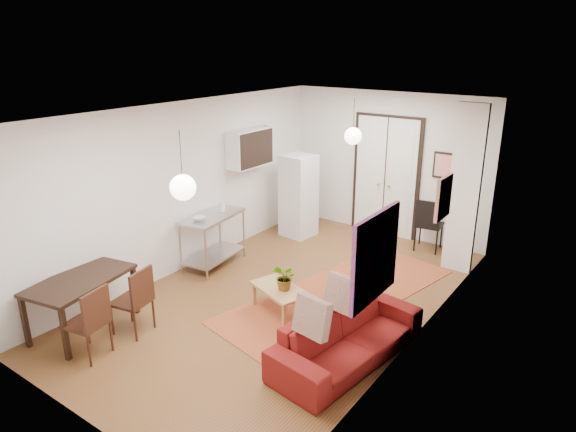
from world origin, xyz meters
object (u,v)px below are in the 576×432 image
Objects in this scene: fridge at (299,196)px; dining_table at (80,284)px; dining_chair_near at (136,292)px; dining_chair_far at (92,313)px; kitchen_counter at (213,233)px; sofa at (348,337)px; coffee_table at (280,291)px; black_side_chair at (432,218)px.

dining_table is (-0.35, -4.75, -0.15)m from fridge.
dining_chair_far is (0.00, -0.70, 0.00)m from dining_chair_near.
kitchen_counter is 2.63m from dining_table.
fridge is at bearing 50.50° from sofa.
fridge is at bearing 119.51° from coffee_table.
black_side_chair reaches higher than dining_chair_far.
dining_chair_near reaches higher than sofa.
dining_chair_near is at bearing 168.95° from dining_chair_far.
fridge is 2.64m from black_side_chair.
dining_chair_near reaches higher than kitchen_counter.
sofa reaches higher than coffee_table.
dining_table is at bearing -123.96° from dining_chair_far.
coffee_table is 2.02m from dining_chair_near.
dining_table reaches higher than coffee_table.
sofa is 2.28× the size of dining_chair_near.
black_side_chair reaches higher than coffee_table.
dining_table is 1.49× the size of black_side_chair.
black_side_chair is at bearing 39.33° from kitchen_counter.
black_side_chair reaches higher than kitchen_counter.
sofa is 2.13× the size of black_side_chair.
dining_table is at bearing 55.84° from black_side_chair.
sofa is at bearing -42.12° from fridge.
fridge reaches higher than kitchen_counter.
coffee_table is at bearing 80.05° from sofa.
sofa is 3.55m from kitchen_counter.
dining_chair_near is 0.70m from dining_chair_far.
dining_chair_far is (0.62, -2.88, -0.06)m from kitchen_counter.
sofa is at bearing 89.41° from black_side_chair.
kitchen_counter is 2.27m from dining_chair_near.
sofa is 1.43× the size of dining_table.
fridge reaches higher than black_side_chair.
black_side_chair is at bearing 25.35° from fridge.
dining_chair_near is 0.93× the size of black_side_chair.
coffee_table is 1.05× the size of dining_chair_far.
dining_table is (0.02, -2.63, 0.08)m from kitchen_counter.
dining_table is (-1.94, -1.95, 0.34)m from coffee_table.
dining_chair_near is 5.66m from black_side_chair.
black_side_chair is at bearing 63.40° from dining_table.
dining_chair_far is at bearing 61.75° from black_side_chair.
dining_chair_near is at bearing -131.77° from coffee_table.
dining_chair_far reaches higher than sofa.
kitchen_counter is at bearing -178.88° from dining_chair_far.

